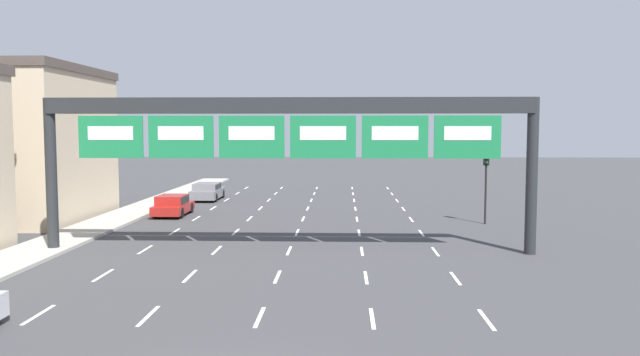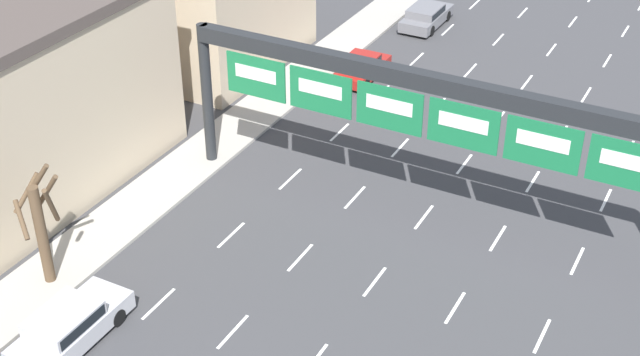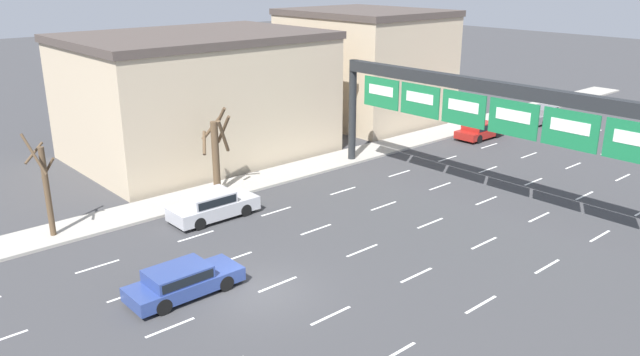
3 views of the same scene
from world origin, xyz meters
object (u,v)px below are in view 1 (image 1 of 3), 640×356
at_px(traffic_light_near_gantry, 486,171).
at_px(car_grey, 208,191).
at_px(car_red, 173,205).
at_px(sign_gantry, 288,127).

bearing_deg(traffic_light_near_gantry, car_grey, 148.35).
xyz_separation_m(car_grey, traffic_light_near_gantry, (18.76, -11.56, 2.37)).
distance_m(car_red, car_grey, 8.79).
bearing_deg(car_red, traffic_light_near_gantry, -8.29).
bearing_deg(car_red, car_grey, 88.00).
bearing_deg(sign_gantry, traffic_light_near_gantry, 39.21).
height_order(sign_gantry, car_grey, sign_gantry).
bearing_deg(traffic_light_near_gantry, car_red, 171.71).
distance_m(car_grey, traffic_light_near_gantry, 22.17).
xyz_separation_m(sign_gantry, car_grey, (-8.07, 20.29, -4.87)).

